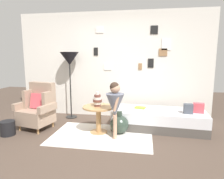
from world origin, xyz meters
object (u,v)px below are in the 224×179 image
side_table (98,114)px  vase_striped (97,100)px  demijohn_near (119,124)px  magazine_basket (8,128)px  armchair (38,108)px  person_child (115,103)px  daybed (159,119)px  floor_lamp (70,61)px  book_on_daybed (140,108)px

side_table → vase_striped: size_ratio=2.14×
demijohn_near → magazine_basket: size_ratio=1.63×
armchair → person_child: (1.70, -0.29, 0.24)m
daybed → person_child: bearing=-141.5°
floor_lamp → daybed: bearing=-11.9°
person_child → magazine_basket: (-2.09, -0.19, -0.53)m
daybed → magazine_basket: 3.05m
floor_lamp → magazine_basket: size_ratio=5.80×
book_on_daybed → daybed: bearing=-13.7°
side_table → daybed: bearing=20.0°
side_table → armchair: bearing=177.4°
magazine_basket → floor_lamp: bearing=58.3°
armchair → daybed: armchair is taller
daybed → vase_striped: (-1.22, -0.43, 0.47)m
book_on_daybed → side_table: bearing=-146.6°
demijohn_near → person_child: bearing=-101.8°
daybed → side_table: side_table is taller
armchair → demijohn_near: armchair is taller
armchair → demijohn_near: (1.75, -0.04, -0.25)m
daybed → armchair: bearing=-171.6°
daybed → floor_lamp: 2.49m
person_child → magazine_basket: bearing=-174.8°
floor_lamp → book_on_daybed: 2.03m
side_table → magazine_basket: side_table is taller
armchair → magazine_basket: bearing=-128.9°
person_child → book_on_daybed: (0.44, 0.76, -0.26)m
armchair → side_table: size_ratio=1.55×
daybed → book_on_daybed: (-0.39, 0.10, 0.22)m
book_on_daybed → person_child: bearing=-120.1°
book_on_daybed → demijohn_near: 0.68m
side_table → floor_lamp: (-0.92, 0.88, 1.02)m
armchair → side_table: (1.33, -0.06, -0.04)m
demijohn_near → side_table: bearing=-177.5°
daybed → floor_lamp: bearing=168.1°
book_on_daybed → demijohn_near: (-0.39, -0.52, -0.22)m
armchair → magazine_basket: size_ratio=3.46×
vase_striped → person_child: bearing=-31.4°
side_table → book_on_daybed: (0.81, 0.53, 0.02)m
magazine_basket → book_on_daybed: bearing=20.6°
vase_striped → demijohn_near: bearing=1.5°
demijohn_near → daybed: bearing=28.1°
person_child → book_on_daybed: size_ratio=4.84×
side_table → magazine_basket: bearing=-166.3°
armchair → vase_striped: (1.32, -0.05, 0.23)m
floor_lamp → magazine_basket: (-0.81, -1.30, -1.28)m
floor_lamp → book_on_daybed: bearing=-11.4°
floor_lamp → book_on_daybed: (1.72, -0.35, -1.00)m
daybed → magazine_basket: (-2.92, -0.86, -0.06)m
vase_striped → floor_lamp: bearing=135.7°
armchair → vase_striped: armchair is taller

